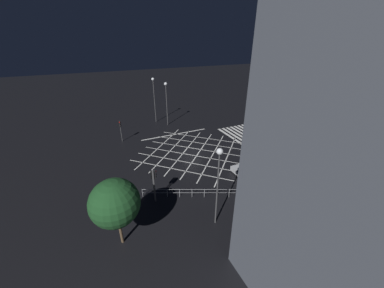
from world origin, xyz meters
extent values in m
plane|color=black|center=(0.00, 0.00, 0.00)|extent=(200.00, 200.00, 0.00)
cube|color=silver|center=(0.00, -8.50, 0.00)|extent=(12.11, 0.50, 0.01)
cube|color=silver|center=(0.00, -9.40, 0.00)|extent=(12.11, 0.50, 0.01)
cube|color=silver|center=(0.00, -10.30, 0.00)|extent=(12.11, 0.50, 0.01)
cube|color=silver|center=(0.00, -11.20, 0.00)|extent=(12.11, 0.50, 0.01)
cube|color=silver|center=(0.00, -12.10, 0.00)|extent=(12.11, 0.50, 0.01)
cube|color=silver|center=(0.00, -13.00, 0.00)|extent=(12.11, 0.50, 0.01)
cube|color=silver|center=(0.00, -13.90, 0.00)|extent=(12.11, 0.50, 0.01)
cube|color=silver|center=(0.00, -14.80, 0.00)|extent=(12.11, 0.50, 0.01)
cube|color=silver|center=(0.00, -15.70, 0.00)|extent=(12.11, 0.50, 0.01)
cube|color=silver|center=(3.81, -3.81, 0.00)|extent=(10.57, 10.57, 0.01)
cube|color=silver|center=(-3.81, -3.81, 0.00)|extent=(10.57, 10.57, 0.01)
cube|color=silver|center=(2.28, -2.28, 0.00)|extent=(10.57, 10.57, 0.01)
cube|color=silver|center=(-2.28, -2.28, 0.00)|extent=(10.57, 10.57, 0.01)
cube|color=silver|center=(0.76, -0.76, 0.00)|extent=(10.57, 10.57, 0.01)
cube|color=silver|center=(-0.76, -0.76, 0.00)|extent=(10.57, 10.57, 0.01)
cube|color=silver|center=(-0.76, 0.76, 0.00)|extent=(10.57, 10.57, 0.01)
cube|color=silver|center=(0.76, 0.76, 0.00)|extent=(10.57, 10.57, 0.01)
cube|color=silver|center=(-2.28, 2.28, 0.00)|extent=(10.57, 10.57, 0.01)
cube|color=silver|center=(2.28, 2.28, 0.00)|extent=(10.57, 10.57, 0.01)
cube|color=silver|center=(-3.81, 3.81, 0.00)|extent=(10.57, 10.57, 0.01)
cube|color=silver|center=(3.81, 3.81, 0.00)|extent=(10.57, 10.57, 0.01)
cube|color=silver|center=(7.23, 0.00, 0.00)|extent=(0.30, 12.11, 0.01)
cube|color=beige|center=(-19.13, -5.03, 2.00)|extent=(1.40, 0.06, 1.80)
cube|color=black|center=(-19.13, -5.03, 5.64)|extent=(1.40, 0.06, 1.80)
cube|color=beige|center=(-19.13, -5.03, 9.28)|extent=(1.40, 0.06, 1.80)
cylinder|color=#424244|center=(-8.76, -8.98, 1.74)|extent=(0.11, 0.11, 3.49)
cylinder|color=#424244|center=(-8.76, -7.92, 3.34)|extent=(0.09, 2.12, 0.09)
cube|color=black|center=(-8.76, -6.86, 2.89)|extent=(0.28, 0.16, 0.90)
sphere|color=red|center=(-8.76, -6.75, 3.19)|extent=(0.18, 0.18, 0.18)
sphere|color=black|center=(-8.76, -6.75, 2.89)|extent=(0.18, 0.18, 0.18)
sphere|color=black|center=(-8.76, -6.75, 2.59)|extent=(0.18, 0.18, 0.18)
cube|color=black|center=(-8.76, -6.95, 2.89)|extent=(0.36, 0.02, 0.98)
cylinder|color=#424244|center=(-8.35, -8.44, 2.17)|extent=(0.11, 0.11, 4.35)
cube|color=black|center=(-8.21, -8.44, 3.85)|extent=(0.16, 0.28, 0.90)
sphere|color=black|center=(-8.10, -8.44, 4.15)|extent=(0.18, 0.18, 0.18)
sphere|color=orange|center=(-8.10, -8.44, 3.85)|extent=(0.18, 0.18, 0.18)
sphere|color=black|center=(-8.10, -8.44, 3.55)|extent=(0.18, 0.18, 0.18)
cube|color=black|center=(-8.30, -8.44, 3.85)|extent=(0.02, 0.36, 0.98)
cylinder|color=#424244|center=(-8.22, 8.24, 1.85)|extent=(0.11, 0.11, 3.71)
cube|color=black|center=(-8.09, 8.24, 3.21)|extent=(0.16, 0.28, 0.90)
sphere|color=black|center=(-7.98, 8.24, 3.51)|extent=(0.18, 0.18, 0.18)
sphere|color=black|center=(-7.98, 8.24, 3.21)|extent=(0.18, 0.18, 0.18)
sphere|color=green|center=(-7.98, 8.24, 2.91)|extent=(0.18, 0.18, 0.18)
cube|color=black|center=(-8.18, 8.24, 3.21)|extent=(0.02, 0.36, 0.98)
cylinder|color=#424244|center=(8.32, 9.00, 1.81)|extent=(0.11, 0.11, 3.63)
cube|color=black|center=(8.19, 9.00, 3.13)|extent=(0.16, 0.28, 0.90)
sphere|color=red|center=(8.08, 9.00, 3.43)|extent=(0.18, 0.18, 0.18)
sphere|color=black|center=(8.08, 9.00, 3.13)|extent=(0.18, 0.18, 0.18)
sphere|color=black|center=(8.08, 9.00, 2.83)|extent=(0.18, 0.18, 0.18)
cube|color=black|center=(8.28, 9.00, 3.13)|extent=(0.02, 0.36, 0.98)
cylinder|color=#424244|center=(-8.45, 8.22, 1.94)|extent=(0.11, 0.11, 3.87)
cube|color=black|center=(-8.45, 8.08, 3.37)|extent=(0.28, 0.16, 0.90)
sphere|color=red|center=(-8.45, 7.97, 3.67)|extent=(0.18, 0.18, 0.18)
sphere|color=black|center=(-8.45, 7.97, 3.37)|extent=(0.18, 0.18, 0.18)
sphere|color=black|center=(-8.45, 7.97, 3.07)|extent=(0.18, 0.18, 0.18)
cube|color=black|center=(-8.45, 8.17, 3.37)|extent=(0.36, 0.02, 0.98)
cylinder|color=#424244|center=(14.98, 1.15, 4.20)|extent=(0.14, 0.14, 8.40)
sphere|color=white|center=(14.98, 1.15, 8.57)|extent=(0.56, 0.56, 0.56)
cylinder|color=#424244|center=(12.43, -0.49, 3.90)|extent=(0.14, 0.14, 7.81)
sphere|color=white|center=(12.43, -0.49, 7.99)|extent=(0.60, 0.60, 0.60)
cylinder|color=#424244|center=(-13.62, 4.03, 3.68)|extent=(0.14, 0.14, 7.36)
sphere|color=white|center=(-13.62, 4.03, 7.52)|extent=(0.55, 0.55, 0.55)
cylinder|color=brown|center=(-12.12, 12.20, 1.40)|extent=(0.23, 0.23, 2.79)
sphere|color=#19421E|center=(-12.12, 12.20, 4.24)|extent=(3.85, 3.85, 3.85)
cube|color=#B7BABC|center=(-9.09, -3.03, 0.49)|extent=(4.15, 1.77, 0.59)
cube|color=black|center=(-9.20, -3.03, 1.02)|extent=(1.74, 1.56, 0.46)
sphere|color=white|center=(-7.06, -2.48, 0.43)|extent=(0.16, 0.16, 0.16)
sphere|color=white|center=(-7.06, -3.58, 0.43)|extent=(0.16, 0.16, 0.16)
cylinder|color=black|center=(-7.80, -2.26, 0.32)|extent=(0.64, 0.20, 0.64)
cylinder|color=black|center=(-7.80, -3.79, 0.32)|extent=(0.64, 0.20, 0.64)
cylinder|color=black|center=(-10.38, -2.26, 0.32)|extent=(0.64, 0.20, 0.64)
cylinder|color=black|center=(-10.38, -3.79, 0.32)|extent=(0.64, 0.20, 0.64)
cylinder|color=#9EA0A5|center=(-7.18, 9.28, 0.53)|extent=(0.05, 0.05, 1.05)
cylinder|color=#9EA0A5|center=(-7.75, 8.08, 0.53)|extent=(0.05, 0.05, 1.05)
cylinder|color=#9EA0A5|center=(-8.32, 6.87, 0.53)|extent=(0.05, 0.05, 1.05)
cylinder|color=#9EA0A5|center=(-8.89, 5.67, 0.53)|extent=(0.05, 0.05, 1.05)
cylinder|color=#9EA0A5|center=(-9.46, 4.47, 0.53)|extent=(0.05, 0.05, 1.05)
cylinder|color=#9EA0A5|center=(-10.03, 3.26, 0.53)|extent=(0.05, 0.05, 1.05)
cylinder|color=#9EA0A5|center=(-10.60, 2.06, 0.53)|extent=(0.05, 0.05, 1.05)
cylinder|color=#9EA0A5|center=(-11.16, 0.85, 0.53)|extent=(0.05, 0.05, 1.05)
cylinder|color=#9EA0A5|center=(-11.73, -0.35, 0.53)|extent=(0.05, 0.05, 1.05)
cylinder|color=#9EA0A5|center=(-9.46, 4.47, 1.01)|extent=(4.58, 9.65, 0.04)
cylinder|color=#9EA0A5|center=(-9.46, 4.47, 0.58)|extent=(4.58, 9.65, 0.04)
camera|label=1|loc=(-25.98, 12.27, 15.40)|focal=20.00mm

